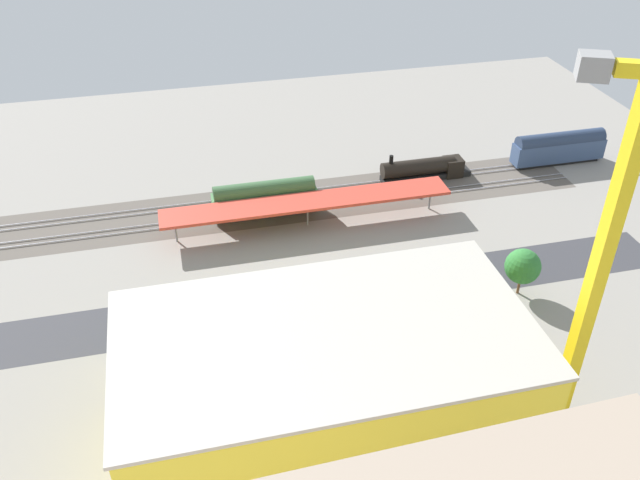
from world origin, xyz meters
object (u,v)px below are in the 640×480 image
(tower_crane, at_px, (632,245))
(street_tree_5, at_px, (425,276))
(parked_car_4, at_px, (271,283))
(traffic_light, at_px, (439,277))
(parked_car_2, at_px, (365,268))
(street_tree_1, at_px, (238,314))
(box_truck_0, at_px, (172,345))
(parked_car_5, at_px, (223,291))
(street_tree_2, at_px, (523,266))
(freight_coach_far, at_px, (265,197))
(parked_car_3, at_px, (316,275))
(street_tree_0, at_px, (469,269))
(parked_car_6, at_px, (170,301))
(box_truck_1, at_px, (342,317))
(box_truck_2, at_px, (351,323))
(locomotive, at_px, (426,169))
(street_tree_3, at_px, (147,318))
(parked_car_0, at_px, (449,259))
(parked_car_1, at_px, (406,267))
(platform_canopy_near, at_px, (307,202))
(passenger_coach, at_px, (559,147))
(construction_building, at_px, (325,389))

(tower_crane, height_order, street_tree_5, tower_crane)
(parked_car_4, relative_size, traffic_light, 0.74)
(parked_car_2, height_order, street_tree_1, street_tree_1)
(box_truck_0, bearing_deg, parked_car_5, -125.59)
(tower_crane, height_order, street_tree_2, tower_crane)
(freight_coach_far, height_order, parked_car_5, freight_coach_far)
(parked_car_3, bearing_deg, traffic_light, 149.15)
(parked_car_5, xyz_separation_m, box_truck_0, (7.34, 10.26, 0.92))
(street_tree_0, height_order, street_tree_5, street_tree_0)
(parked_car_4, xyz_separation_m, parked_car_6, (13.88, 0.85, -0.02))
(street_tree_5, bearing_deg, street_tree_2, 174.14)
(box_truck_1, relative_size, box_truck_2, 0.90)
(locomotive, bearing_deg, parked_car_5, 32.60)
(parked_car_2, relative_size, parked_car_4, 1.01)
(box_truck_0, xyz_separation_m, street_tree_3, (2.50, -1.72, 3.28))
(freight_coach_far, bearing_deg, parked_car_0, 140.01)
(parked_car_4, height_order, box_truck_1, box_truck_1)
(parked_car_1, bearing_deg, street_tree_2, 147.72)
(platform_canopy_near, height_order, parked_car_3, platform_canopy_near)
(passenger_coach, distance_m, box_truck_1, 61.20)
(locomotive, bearing_deg, street_tree_5, 68.47)
(box_truck_1, bearing_deg, parked_car_4, -54.91)
(parked_car_0, bearing_deg, platform_canopy_near, -40.49)
(traffic_light, bearing_deg, locomotive, -108.43)
(box_truck_2, xyz_separation_m, street_tree_2, (-24.50, -2.39, 2.92))
(freight_coach_far, bearing_deg, construction_building, 88.19)
(parked_car_5, bearing_deg, box_truck_0, 54.41)
(construction_building, relative_size, street_tree_0, 5.08)
(locomotive, distance_m, passenger_coach, 25.65)
(freight_coach_far, bearing_deg, street_tree_5, 121.78)
(box_truck_0, relative_size, street_tree_0, 1.32)
(tower_crane, bearing_deg, box_truck_1, -47.42)
(parked_car_1, height_order, box_truck_0, box_truck_0)
(street_tree_3, bearing_deg, platform_canopy_near, -136.87)
(street_tree_3, distance_m, street_tree_5, 35.76)
(locomotive, relative_size, parked_car_5, 3.89)
(locomotive, relative_size, parked_car_3, 3.46)
(street_tree_3, bearing_deg, parked_car_5, -139.07)
(locomotive, distance_m, traffic_light, 34.76)
(street_tree_1, bearing_deg, parked_car_6, -47.22)
(parked_car_1, xyz_separation_m, parked_car_5, (26.03, -0.54, 0.01))
(platform_canopy_near, xyz_separation_m, parked_car_1, (-10.94, 15.36, -3.39))
(parked_car_4, distance_m, street_tree_5, 21.09)
(street_tree_2, xyz_separation_m, street_tree_5, (13.38, -1.37, -0.19))
(construction_building, bearing_deg, street_tree_5, -133.42)
(parked_car_0, bearing_deg, freight_coach_far, -39.99)
(parked_car_5, bearing_deg, freight_coach_far, -114.92)
(platform_canopy_near, distance_m, traffic_light, 26.22)
(street_tree_2, bearing_deg, parked_car_3, -19.76)
(parked_car_6, bearing_deg, platform_canopy_near, -145.42)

